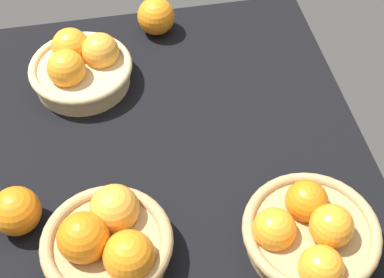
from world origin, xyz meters
The scene contains 6 objects.
market_tray centered at (0.00, 0.00, 1.50)cm, with size 84.00×72.00×3.00cm, color black.
basket_far_right centered at (24.06, 17.78, 6.91)cm, with size 22.58×22.58×10.36cm.
basket_near_right centered at (20.09, -14.29, 7.66)cm, with size 21.18×21.18×11.67cm.
basket_near_left centered at (-21.69, -16.15, 7.12)cm, with size 21.14×21.14×10.40cm.
loose_orange_front_gap centered at (-34.77, 1.32, 7.18)cm, with size 8.35×8.35×8.35cm, color orange.
loose_orange_back_gap centered at (11.20, -28.82, 7.17)cm, with size 8.33×8.33×8.33cm, color orange.
Camera 1 is at (65.80, -9.36, 87.36)cm, focal length 52.99 mm.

